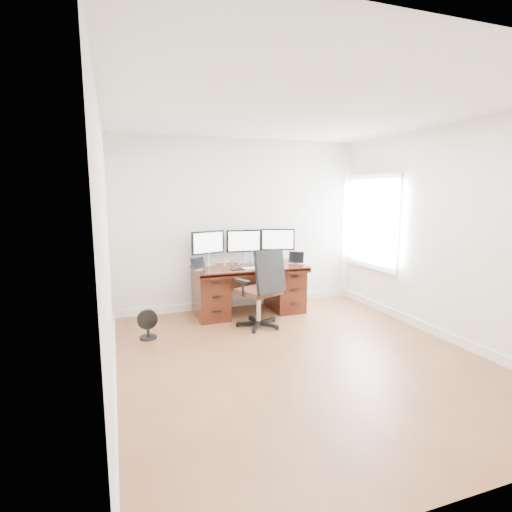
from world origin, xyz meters
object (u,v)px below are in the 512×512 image
object	(u,v)px
office_chair	(261,302)
keyboard	(252,268)
desk	(249,288)
floor_fan	(148,325)
monitor_center	(244,242)

from	to	relation	value
office_chair	keyboard	distance (m)	0.61
office_chair	keyboard	bearing A→B (deg)	64.12
desk	office_chair	world-z (taller)	office_chair
floor_fan	keyboard	size ratio (longest dim) A/B	1.38
floor_fan	monitor_center	world-z (taller)	monitor_center
floor_fan	office_chair	bearing A→B (deg)	-1.90
monitor_center	office_chair	bearing A→B (deg)	-89.45
monitor_center	floor_fan	bearing A→B (deg)	-147.51
desk	monitor_center	world-z (taller)	monitor_center
floor_fan	monitor_center	xyz separation A→B (m)	(1.58, 0.85, 0.90)
desk	keyboard	world-z (taller)	keyboard
desk	floor_fan	size ratio (longest dim) A/B	4.50
floor_fan	keyboard	world-z (taller)	keyboard
office_chair	desk	bearing A→B (deg)	63.19
floor_fan	keyboard	xyz separation A→B (m)	(1.55, 0.38, 0.57)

